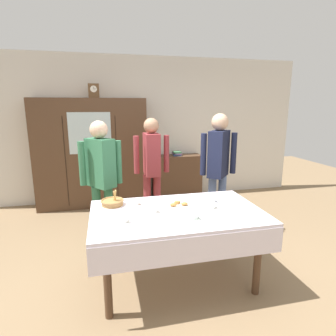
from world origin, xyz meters
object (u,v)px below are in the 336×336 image
Objects in this scene: tea_cup_far_right at (154,210)px; pastry_plate at (179,206)px; tea_cup_front_edge at (123,220)px; tea_cup_near_right at (135,203)px; wall_cabinet at (92,154)px; person_behind_table_right at (152,162)px; dining_table at (178,222)px; mantel_clock at (94,91)px; spoon_front_edge at (159,204)px; spoon_far_left at (218,195)px; tea_cup_near_left at (212,206)px; person_by_cabinet at (101,172)px; bookshelf_low at (177,177)px; tea_cup_back_edge at (194,216)px; tea_cup_mid_right at (212,200)px; bread_basket at (112,202)px; spoon_center at (230,204)px; person_behind_table_left at (218,162)px; book_stack at (177,154)px.

tea_cup_far_right reaches higher than pastry_plate.
tea_cup_front_edge and tea_cup_near_right have the same top height.
wall_cabinet is 6.88× the size of pastry_plate.
pastry_plate is at bearing -87.36° from person_behind_table_right.
dining_table is 7.00× the size of mantel_clock.
spoon_front_edge is (0.24, -0.04, -0.02)m from tea_cup_near_right.
tea_cup_near_right is 0.97m from spoon_far_left.
mantel_clock is 0.15× the size of person_behind_table_right.
dining_table is 0.87× the size of wall_cabinet.
tea_cup_near_left is 1.09× the size of spoon_far_left.
tea_cup_near_left is at bearing -41.69° from person_by_cabinet.
bookshelf_low is 2.61m from tea_cup_near_right.
spoon_far_left is at bearing 50.73° from tea_cup_back_edge.
tea_cup_near_right is at bearing 173.21° from tea_cup_mid_right.
mantel_clock reaches higher than bread_basket.
tea_cup_near_left is 0.60m from tea_cup_far_right.
tea_cup_near_right is at bearing 161.40° from pastry_plate.
mantel_clock is 1.75m from person_behind_table_right.
dining_table is 0.72m from spoon_far_left.
tea_cup_far_right is 0.84m from spoon_center.
bookshelf_low is 2.66m from tea_cup_near_left.
wall_cabinet reaches higher than bookshelf_low.
tea_cup_far_right is at bearing -159.09° from pastry_plate.
spoon_front_edge is at bearing -74.07° from mantel_clock.
tea_cup_far_right is 0.30m from pastry_plate.
tea_cup_front_edge is at bearing -161.22° from tea_cup_mid_right.
wall_cabinet is 14.83× the size of tea_cup_far_right.
bread_basket is at bearing -80.25° from person_by_cabinet.
spoon_far_left is (0.82, 0.36, -0.02)m from tea_cup_far_right.
tea_cup_mid_right reaches higher than pastry_plate.
tea_cup_near_left is at bearing -24.57° from spoon_front_edge.
person_by_cabinet is at bearing 116.12° from tea_cup_near_right.
person_behind_table_right reaches higher than tea_cup_front_edge.
tea_cup_mid_right is 0.08× the size of person_behind_table_left.
tea_cup_far_right is (0.57, -2.55, -1.24)m from mantel_clock.
person_behind_table_right is at bearing -120.15° from book_stack.
tea_cup_mid_right and tea_cup_back_edge have the same top height.
book_stack is 1.80× the size of tea_cup_far_right.
tea_cup_front_edge is 0.35m from tea_cup_far_right.
mantel_clock is at bearing 122.41° from spoon_far_left.
mantel_clock is 3.08m from tea_cup_near_left.
tea_cup_back_edge is 0.08× the size of person_behind_table_left.
wall_cabinet is at bearing 119.11° from tea_cup_mid_right.
book_stack is 2.17m from person_by_cabinet.
mantel_clock reaches higher than tea_cup_far_right.
person_behind_table_left is at bearing -42.17° from wall_cabinet.
tea_cup_mid_right is (1.24, -2.39, -1.24)m from mantel_clock.
dining_table is 6.00× the size of pastry_plate.
spoon_center is at bearing 31.04° from tea_cup_back_edge.
pastry_plate is (0.59, 0.28, -0.02)m from tea_cup_front_edge.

